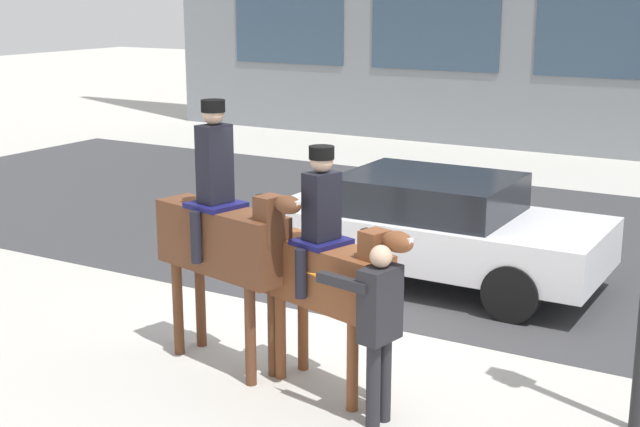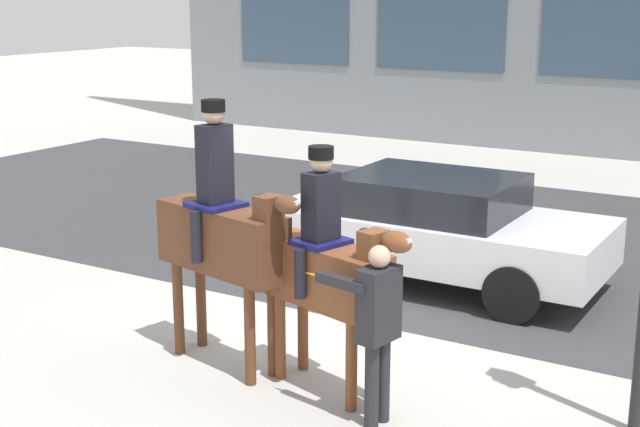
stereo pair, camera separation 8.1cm
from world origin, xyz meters
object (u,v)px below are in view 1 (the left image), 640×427
street_car_near_lane (434,226)px  mounted_horse_lead (223,234)px  pedestrian_bystander (378,321)px  mounted_horse_companion (329,269)px

street_car_near_lane → mounted_horse_lead: bearing=-101.7°
pedestrian_bystander → street_car_near_lane: 4.20m
mounted_horse_companion → pedestrian_bystander: (0.72, -0.39, -0.26)m
mounted_horse_lead → mounted_horse_companion: mounted_horse_lead is taller
street_car_near_lane → pedestrian_bystander: bearing=-73.6°
mounted_horse_lead → pedestrian_bystander: mounted_horse_lead is taller
mounted_horse_lead → street_car_near_lane: bearing=91.1°
mounted_horse_lead → street_car_near_lane: size_ratio=0.63×
mounted_horse_companion → street_car_near_lane: 3.69m
mounted_horse_companion → street_car_near_lane: mounted_horse_companion is taller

